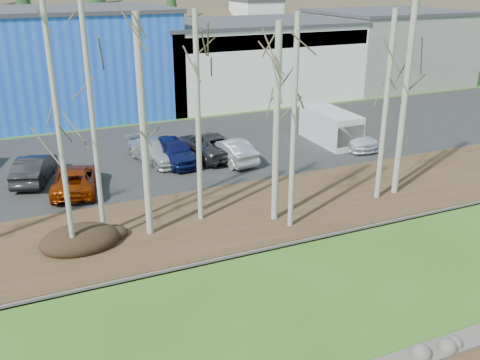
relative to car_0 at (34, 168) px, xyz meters
name	(u,v)px	position (x,y,z in m)	size (l,w,h in m)	color
river	(316,295)	(8.23, -15.68, -0.87)	(80.00, 8.00, 0.90)	black
far_bank_rocks	(265,246)	(8.23, -11.58, -0.87)	(80.00, 0.80, 0.46)	#47423D
far_bank	(235,215)	(8.23, -8.38, -0.79)	(80.00, 7.00, 0.15)	#382616
parking_lot	(169,152)	(8.23, 2.12, -0.80)	(80.00, 14.00, 0.14)	black
building_blue	(42,63)	(2.23, 16.12, 3.29)	(20.40, 12.24, 8.30)	blue
building_white	(248,58)	(20.23, 16.10, 2.55)	(18.36, 12.24, 6.80)	silver
building_grey	(387,47)	(36.23, 16.12, 2.79)	(14.28, 12.24, 7.30)	slate
dirt_mound	(80,239)	(1.07, -8.68, -0.40)	(3.27, 2.31, 0.64)	black
birch_1	(93,121)	(2.20, -7.84, 4.31)	(0.21, 0.21, 10.06)	#A9A498
birch_2	(143,130)	(4.05, -8.71, 3.93)	(0.30, 0.30, 9.29)	#A9A498
birch_3	(59,135)	(0.74, -9.25, 4.27)	(0.20, 0.20, 9.98)	#A9A498
birch_4	(277,126)	(9.69, -9.61, 3.70)	(0.30, 0.30, 8.84)	#A9A498
birch_5	(198,121)	(6.59, -8.21, 3.93)	(0.24, 0.24, 9.30)	#A9A498
birch_6	(294,126)	(10.01, -10.54, 3.90)	(0.23, 0.23, 9.23)	#A9A498
birch_7	(405,92)	(16.87, -9.32, 4.54)	(0.31, 0.31, 10.52)	#A9A498
birch_8	(386,109)	(15.62, -9.50, 3.87)	(0.25, 0.25, 9.18)	#A9A498
car_0	(34,168)	(0.00, 0.00, 0.00)	(1.54, 4.41, 1.45)	black
car_1	(76,179)	(1.84, -2.38, -0.07)	(2.17, 4.71, 1.31)	#8A2B06
car_2	(155,151)	(6.91, 0.50, -0.05)	(1.90, 4.67, 1.35)	#A6AAAE
car_3	(174,151)	(7.84, -0.25, 0.05)	(1.83, 4.54, 1.55)	#0E1347
car_4	(230,151)	(10.97, -1.41, -0.02)	(1.50, 4.30, 1.42)	#A9A8AB
car_5	(208,145)	(10.17, 0.14, 0.02)	(2.47, 5.36, 1.49)	#29292B
car_6	(351,135)	(19.56, -1.60, -0.04)	(1.91, 4.71, 1.37)	silver
van_white	(332,127)	(18.67, -0.62, 0.35)	(2.17, 4.96, 2.15)	white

